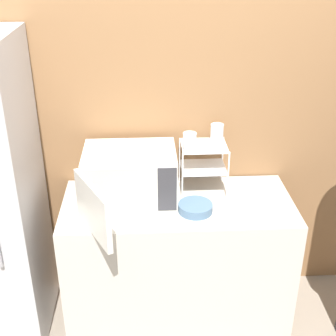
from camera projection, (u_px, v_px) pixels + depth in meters
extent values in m
cube|color=olive|center=(174.00, 120.00, 3.02)|extent=(8.00, 0.06, 2.60)
cube|color=#B7B2A8|center=(177.00, 261.00, 3.08)|extent=(1.42, 0.64, 0.90)
cube|color=silver|center=(130.00, 175.00, 2.86)|extent=(0.56, 0.40, 0.32)
cube|color=#B7B2A8|center=(119.00, 190.00, 2.69)|extent=(0.40, 0.01, 0.27)
cube|color=#333338|center=(167.00, 190.00, 2.70)|extent=(0.11, 0.01, 0.28)
cube|color=silver|center=(93.00, 210.00, 2.50)|extent=(0.22, 0.40, 0.30)
cylinder|color=white|center=(182.00, 176.00, 2.85)|extent=(0.01, 0.01, 0.31)
cylinder|color=white|center=(228.00, 175.00, 2.86)|extent=(0.01, 0.01, 0.31)
cylinder|color=white|center=(180.00, 160.00, 3.05)|extent=(0.01, 0.01, 0.31)
cylinder|color=white|center=(222.00, 159.00, 3.07)|extent=(0.01, 0.01, 0.31)
cube|color=white|center=(203.00, 167.00, 2.96)|extent=(0.28, 0.23, 0.01)
cube|color=white|center=(204.00, 146.00, 2.89)|extent=(0.28, 0.23, 0.01)
cylinder|color=silver|center=(190.00, 141.00, 2.80)|extent=(0.08, 0.08, 0.11)
cylinder|color=silver|center=(217.00, 132.00, 2.93)|extent=(0.08, 0.08, 0.11)
cylinder|color=slate|center=(195.00, 211.00, 2.78)|extent=(0.11, 0.11, 0.01)
cylinder|color=slate|center=(195.00, 208.00, 2.77)|extent=(0.20, 0.20, 0.05)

